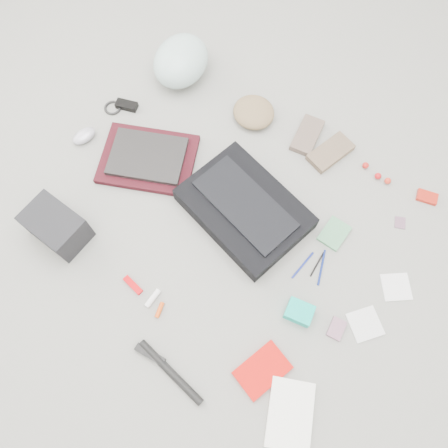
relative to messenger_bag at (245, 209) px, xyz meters
The scene contains 33 objects.
ground_plane 0.12m from the messenger_bag, 107.77° to the right, with size 4.00×4.00×0.00m, color gray.
messenger_bag is the anchor object (origin of this frame).
bag_flap 0.05m from the messenger_bag, ahead, with size 0.43×0.20×0.01m, color black.
laptop_sleeve 0.49m from the messenger_bag, behind, with size 0.41×0.31×0.03m, color #390C14.
laptop 0.49m from the messenger_bag, behind, with size 0.32×0.23×0.02m, color black.
bike_helmet 0.79m from the messenger_bag, 143.62° to the left, with size 0.24×0.31×0.18m, color silver.
beanie 0.49m from the messenger_bag, 116.34° to the left, with size 0.20×0.19×0.07m, color olive.
mitten_left 0.48m from the messenger_bag, 84.61° to the left, with size 0.10×0.20×0.03m, color brown.
mitten_right 0.49m from the messenger_bag, 68.80° to the left, with size 0.10×0.21×0.03m, color brown.
power_brick 0.77m from the messenger_bag, 167.12° to the left, with size 0.10×0.05×0.03m, color black.
cable_coil 0.81m from the messenger_bag, behind, with size 0.08×0.08×0.01m, color black.
mouse 0.81m from the messenger_bag, behind, with size 0.07×0.11×0.04m, color #A5A3B2.
camera_bag 0.76m from the messenger_bag, 140.75° to the right, with size 0.23×0.16×0.15m, color black.
multitool 0.55m from the messenger_bag, 112.43° to the right, with size 0.09×0.03×0.01m, color #CA0107.
toiletry_tube_white 0.52m from the messenger_bag, 102.34° to the right, with size 0.02×0.02×0.08m, color white.
toiletry_tube_orange 0.53m from the messenger_bag, 96.65° to the right, with size 0.02×0.02×0.06m, color #DF490E.
u_lock 0.68m from the messenger_bag, 89.53° to the right, with size 0.12×0.03×0.02m, color black.
bike_pump 0.70m from the messenger_bag, 81.33° to the right, with size 0.03×0.03×0.31m, color black.
book_red 0.64m from the messenger_bag, 52.68° to the right, with size 0.13×0.19×0.02m, color red.
book_white 0.80m from the messenger_bag, 46.94° to the right, with size 0.16×0.23×0.02m, color white.
notepad 0.39m from the messenger_bag, 17.80° to the left, with size 0.10×0.13×0.01m, color #4A885D.
pen_blue 0.33m from the messenger_bag, 12.71° to the right, with size 0.01×0.01×0.14m, color navy.
pen_black 0.37m from the messenger_bag, ahead, with size 0.01×0.01×0.12m, color black.
pen_navy 0.39m from the messenger_bag, ahead, with size 0.01×0.01×0.15m, color navy.
accordion_wallet 0.47m from the messenger_bag, 32.21° to the right, with size 0.10×0.08×0.05m, color #02BDA6.
card_deck 0.59m from the messenger_bag, 22.39° to the right, with size 0.05×0.08×0.01m, color gray.
napkin_top 0.68m from the messenger_bag, ahead, with size 0.11×0.11×0.01m, color silver.
napkin_bottom 0.65m from the messenger_bag, 13.38° to the right, with size 0.12×0.12×0.01m, color silver.
lollipop_a 0.58m from the messenger_bag, 54.74° to the left, with size 0.03×0.03×0.03m, color red.
lollipop_b 0.61m from the messenger_bag, 48.42° to the left, with size 0.03×0.03×0.03m, color red.
lollipop_c 0.64m from the messenger_bag, 45.45° to the left, with size 0.03×0.03×0.03m, color red.
altoids_tin 0.79m from the messenger_bag, 37.44° to the left, with size 0.08×0.05×0.02m, color red.
stamp_sheet 0.66m from the messenger_bag, 28.34° to the left, with size 0.04×0.05×0.00m, color #79536A.
Camera 1 is at (0.36, -0.57, 1.69)m, focal length 35.00 mm.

